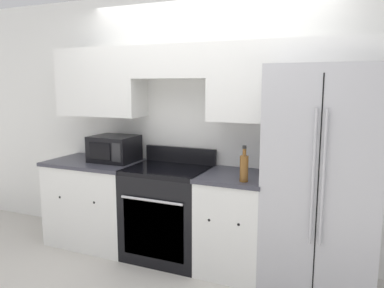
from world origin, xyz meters
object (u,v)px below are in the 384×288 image
oven_range (168,212)px  microwave (114,149)px  refrigerator (322,178)px  bottle (244,167)px

oven_range → microwave: (-0.66, 0.07, 0.58)m
refrigerator → bottle: size_ratio=6.13×
refrigerator → oven_range: bearing=-177.7°
bottle → microwave: bearing=169.6°
oven_range → bottle: 1.00m
oven_range → microwave: 0.88m
refrigerator → microwave: (-2.06, 0.01, 0.11)m
microwave → bottle: 1.49m
oven_range → refrigerator: 1.48m
refrigerator → microwave: bearing=179.6°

